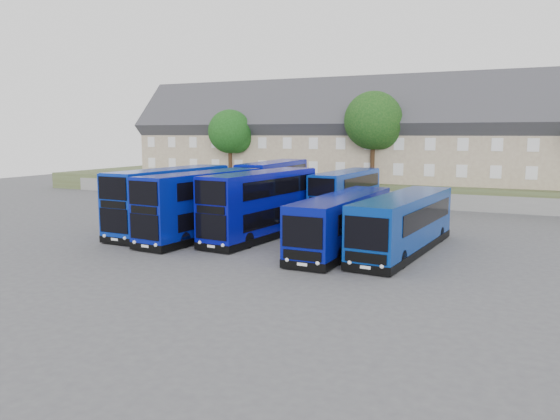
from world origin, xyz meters
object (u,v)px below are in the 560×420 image
at_px(dd_front_mid, 202,206).
at_px(tree_mid, 375,123).
at_px(tree_west, 231,133).
at_px(dd_front_left, 170,201).
at_px(coach_east_a, 342,223).

relative_size(dd_front_mid, tree_mid, 1.23).
bearing_deg(tree_west, tree_mid, 1.79).
distance_m(dd_front_mid, tree_west, 24.85).
height_order(dd_front_left, dd_front_mid, dd_front_left).
xyz_separation_m(dd_front_left, coach_east_a, (13.16, -0.81, -0.58)).
xyz_separation_m(dd_front_mid, tree_mid, (5.74, 22.59, 5.90)).
bearing_deg(dd_front_mid, coach_east_a, 6.72).
xyz_separation_m(coach_east_a, tree_mid, (-4.07, 22.39, 6.44)).
distance_m(dd_front_left, dd_front_mid, 3.50).
distance_m(dd_front_left, coach_east_a, 13.20).
relative_size(dd_front_left, tree_west, 1.49).
height_order(dd_front_left, tree_mid, tree_mid).
bearing_deg(dd_front_left, dd_front_mid, -14.26).
height_order(coach_east_a, tree_mid, tree_mid).
height_order(coach_east_a, tree_west, tree_west).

